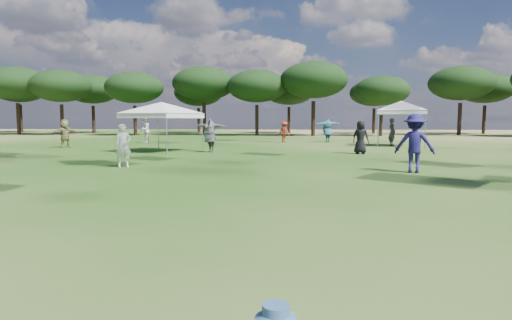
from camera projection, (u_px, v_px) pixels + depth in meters
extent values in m
cylinder|color=black|center=(18.00, 119.00, 47.21)|extent=(0.40, 0.40, 3.49)
ellipsoid|color=black|center=(17.00, 84.00, 46.84)|extent=(6.79, 6.79, 3.66)
cylinder|color=black|center=(62.00, 120.00, 46.59)|extent=(0.38, 0.38, 3.32)
ellipsoid|color=black|center=(61.00, 86.00, 46.24)|extent=(6.44, 6.44, 3.47)
cylinder|color=black|center=(135.00, 121.00, 45.31)|extent=(0.36, 0.36, 3.14)
ellipsoid|color=black|center=(134.00, 88.00, 44.98)|extent=(6.11, 6.11, 3.29)
cylinder|color=black|center=(204.00, 119.00, 46.30)|extent=(0.40, 0.40, 3.46)
ellipsoid|color=black|center=(204.00, 83.00, 45.94)|extent=(6.73, 6.73, 3.63)
cylinder|color=black|center=(257.00, 120.00, 44.74)|extent=(0.37, 0.37, 3.21)
ellipsoid|color=black|center=(257.00, 86.00, 44.40)|extent=(6.24, 6.24, 3.36)
cylinder|color=black|center=(313.00, 119.00, 43.87)|extent=(0.41, 0.41, 3.56)
ellipsoid|color=black|center=(314.00, 80.00, 43.50)|extent=(6.91, 6.91, 3.73)
cylinder|color=black|center=(381.00, 122.00, 43.76)|extent=(0.33, 0.33, 2.88)
ellipsoid|color=black|center=(382.00, 91.00, 43.45)|extent=(5.60, 5.60, 3.02)
cylinder|color=black|center=(460.00, 119.00, 45.58)|extent=(0.39, 0.39, 3.44)
ellipsoid|color=black|center=(461.00, 83.00, 45.21)|extent=(6.69, 6.69, 3.60)
cylinder|color=black|center=(21.00, 118.00, 55.76)|extent=(0.41, 0.41, 3.62)
ellipsoid|color=black|center=(19.00, 88.00, 55.38)|extent=(7.03, 7.03, 3.79)
cylinder|color=black|center=(94.00, 119.00, 53.06)|extent=(0.39, 0.39, 3.37)
ellipsoid|color=black|center=(92.00, 89.00, 52.70)|extent=(6.54, 6.54, 3.53)
cylinder|color=black|center=(199.00, 120.00, 53.92)|extent=(0.36, 0.36, 3.11)
ellipsoid|color=black|center=(198.00, 93.00, 53.59)|extent=(6.05, 6.05, 3.26)
cylinder|color=black|center=(289.00, 120.00, 52.34)|extent=(0.37, 0.37, 3.20)
ellipsoid|color=black|center=(289.00, 91.00, 52.01)|extent=(6.21, 6.21, 3.35)
cylinder|color=black|center=(374.00, 121.00, 50.49)|extent=(0.34, 0.34, 2.99)
ellipsoid|color=black|center=(374.00, 93.00, 50.18)|extent=(5.81, 5.81, 3.13)
cylinder|color=black|center=(484.00, 120.00, 50.00)|extent=(0.38, 0.38, 3.31)
ellipsoid|color=black|center=(486.00, 88.00, 49.65)|extent=(6.43, 6.43, 3.47)
cylinder|color=gray|center=(119.00, 134.00, 22.12)|extent=(0.06, 0.06, 1.96)
cylinder|color=gray|center=(167.00, 135.00, 20.73)|extent=(0.06, 0.06, 1.96)
cylinder|color=gray|center=(158.00, 132.00, 24.86)|extent=(0.06, 0.06, 1.96)
cylinder|color=gray|center=(202.00, 133.00, 23.47)|extent=(0.06, 0.06, 1.96)
cube|color=silver|center=(162.00, 116.00, 22.71)|extent=(4.25, 4.25, 0.25)
pyramid|color=silver|center=(161.00, 102.00, 22.64)|extent=(6.09, 6.09, 0.60)
cylinder|color=gray|center=(378.00, 129.00, 26.53)|extent=(0.06, 0.06, 2.22)
cylinder|color=gray|center=(425.00, 129.00, 25.74)|extent=(0.06, 0.06, 2.22)
cylinder|color=gray|center=(378.00, 128.00, 29.14)|extent=(0.06, 0.06, 2.22)
cylinder|color=gray|center=(421.00, 129.00, 28.36)|extent=(0.06, 0.06, 2.22)
cube|color=silver|center=(401.00, 112.00, 27.34)|extent=(3.47, 3.47, 0.25)
pyramid|color=silver|center=(401.00, 101.00, 27.27)|extent=(5.77, 5.77, 0.60)
cone|color=teal|center=(276.00, 316.00, 2.72)|extent=(0.27, 0.27, 0.03)
cylinder|color=teal|center=(276.00, 310.00, 2.72)|extent=(0.18, 0.18, 0.07)
imported|color=#1B1752|center=(415.00, 143.00, 13.83)|extent=(1.39, 1.05, 1.91)
imported|color=olive|center=(65.00, 133.00, 25.96)|extent=(1.52, 1.50, 1.75)
imported|color=navy|center=(327.00, 130.00, 32.07)|extent=(2.21, 1.57, 1.79)
imported|color=#AF341D|center=(284.00, 132.00, 31.80)|extent=(1.15, 1.12, 1.58)
imported|color=silver|center=(123.00, 146.00, 15.41)|extent=(0.68, 0.59, 1.56)
imported|color=black|center=(361.00, 137.00, 21.26)|extent=(0.96, 0.82, 1.66)
imported|color=#29292E|center=(392.00, 132.00, 27.27)|extent=(0.53, 0.71, 1.78)
imported|color=beige|center=(145.00, 130.00, 30.55)|extent=(0.80, 0.99, 1.93)
imported|color=#48484D|center=(210.00, 136.00, 22.35)|extent=(2.15, 1.62, 1.75)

